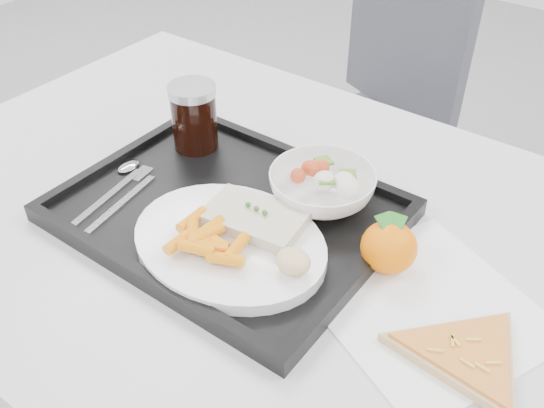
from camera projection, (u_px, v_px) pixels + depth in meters
The scene contains 14 objects.
table at pixel (266, 253), 0.91m from camera, with size 1.20×0.80×0.75m.
chair at pixel (379, 105), 1.56m from camera, with size 0.55×0.56×0.93m.
tray at pixel (227, 213), 0.86m from camera, with size 0.45×0.35×0.03m.
dinner_plate at pixel (229, 243), 0.79m from camera, with size 0.27×0.27×0.02m.
fish_fillet at pixel (254, 218), 0.80m from camera, with size 0.14×0.10×0.03m.
bread_roll at pixel (293, 261), 0.73m from camera, with size 0.05×0.04×0.03m.
salad_bowl at pixel (322, 187), 0.86m from camera, with size 0.15×0.15×0.05m.
cola_glass at pixel (194, 115), 0.96m from camera, with size 0.08×0.08×0.11m.
cutlery at pixel (121, 186), 0.90m from camera, with size 0.09×0.17×0.01m.
napkin at pixel (426, 308), 0.73m from camera, with size 0.33×0.32×0.00m.
tangerine at pixel (389, 247), 0.77m from camera, with size 0.09×0.09×0.07m.
pizza_slice at pixel (466, 354), 0.67m from camera, with size 0.25×0.25×0.02m.
carrot_pile at pixel (206, 240), 0.76m from camera, with size 0.12×0.09×0.02m.
salad_contents at pixel (331, 179), 0.86m from camera, with size 0.10×0.08×0.03m.
Camera 1 is at (0.40, -0.23, 1.31)m, focal length 40.00 mm.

